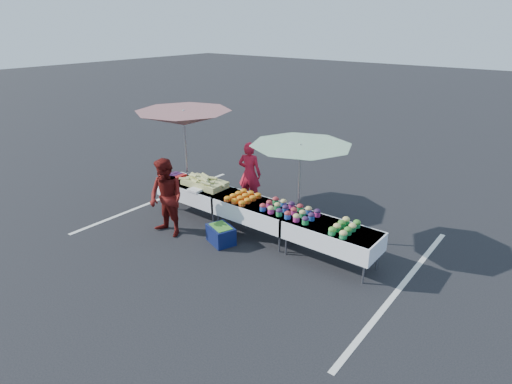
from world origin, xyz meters
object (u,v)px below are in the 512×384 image
Objects in this scene: umbrella_left at (184,119)px; storage_bin at (221,234)px; customer at (166,198)px; umbrella_right at (301,153)px; table_right at (331,235)px; table_center at (256,210)px; table_left at (196,191)px; vendor at (250,174)px.

umbrella_left reaches higher than storage_bin.
umbrella_left reaches higher than customer.
umbrella_right is 3.04× the size of storage_bin.
table_right reaches higher than storage_bin.
umbrella_left is (-2.50, 0.40, 1.56)m from table_center.
umbrella_left reaches higher than table_left.
table_center is 2.97m from umbrella_left.
table_center is at bearing -153.43° from umbrella_right.
table_right is at bearing -21.80° from umbrella_right.
table_left is 1.20m from customer.
umbrella_left is 3.31m from umbrella_right.
table_left is 2.94m from umbrella_right.
umbrella_left is at bearing 15.92° from vendor.
storage_bin is at bearing -135.86° from umbrella_right.
table_center is 0.88× the size of umbrella_right.
storage_bin is at bearing 96.01° from vendor.
table_left is 1.16× the size of vendor.
umbrella_right reaches higher than table_center.
vendor is at bearing 132.79° from storage_bin.
umbrella_left reaches higher than table_center.
umbrella_left reaches higher than table_right.
table_right is at bearing 140.91° from vendor.
umbrella_left is (-4.30, 0.40, 1.56)m from table_right.
umbrella_right reaches higher than vendor.
customer is at bearing -146.41° from umbrella_right.
table_left is 3.60m from table_right.
customer is (0.29, -1.13, 0.26)m from table_left.
table_left reaches higher than storage_bin.
storage_bin is (1.44, -0.72, -0.39)m from table_left.
umbrella_right reaches higher than table_right.
vendor is 0.76× the size of umbrella_right.
customer is 0.80× the size of umbrella_right.
umbrella_right reaches higher than storage_bin.
umbrella_right is at bearing -0.00° from umbrella_left.
vendor is 0.95× the size of customer.
umbrella_right is at bearing 8.75° from table_left.
table_left and table_right have the same top height.
umbrella_left is (-1.33, -0.84, 1.34)m from vendor.
table_center is 1.10× the size of customer.
umbrella_left is at bearing 172.66° from storage_bin.
table_left is 0.73× the size of umbrella_left.
customer reaches higher than table_right.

